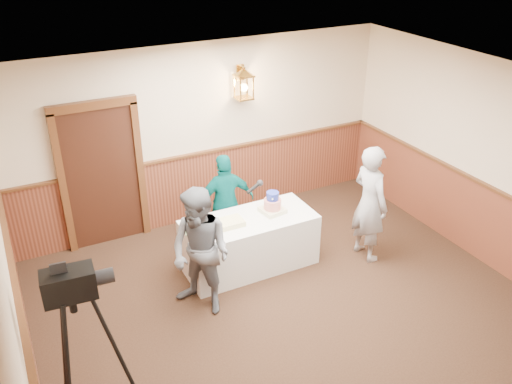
# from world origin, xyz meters

# --- Properties ---
(ground) EXTENTS (7.00, 7.00, 0.00)m
(ground) POSITION_xyz_m (0.00, 0.00, 0.00)
(ground) COLOR black
(ground) RESTS_ON ground
(room_shell) EXTENTS (6.02, 7.02, 2.81)m
(room_shell) POSITION_xyz_m (-0.05, 0.45, 1.52)
(room_shell) COLOR beige
(room_shell) RESTS_ON ground
(display_table) EXTENTS (1.80, 0.80, 0.75)m
(display_table) POSITION_xyz_m (-0.02, 1.90, 0.38)
(display_table) COLOR white
(display_table) RESTS_ON ground
(tiered_cake) EXTENTS (0.34, 0.34, 0.31)m
(tiered_cake) POSITION_xyz_m (0.34, 1.92, 0.87)
(tiered_cake) COLOR beige
(tiered_cake) RESTS_ON display_table
(sheet_cake_yellow) EXTENTS (0.34, 0.26, 0.07)m
(sheet_cake_yellow) POSITION_xyz_m (-0.32, 1.87, 0.79)
(sheet_cake_yellow) COLOR #F6DF93
(sheet_cake_yellow) RESTS_ON display_table
(sheet_cake_green) EXTENTS (0.40, 0.37, 0.08)m
(sheet_cake_green) POSITION_xyz_m (-0.74, 1.93, 0.79)
(sheet_cake_green) COLOR #9FC88D
(sheet_cake_green) RESTS_ON display_table
(interviewer) EXTENTS (1.55, 1.01, 1.65)m
(interviewer) POSITION_xyz_m (-0.94, 1.34, 0.82)
(interviewer) COLOR slate
(interviewer) RESTS_ON ground
(baker) EXTENTS (0.44, 0.64, 1.70)m
(baker) POSITION_xyz_m (1.57, 1.37, 0.85)
(baker) COLOR #98989C
(baker) RESTS_ON ground
(assistant_p) EXTENTS (0.88, 0.42, 1.46)m
(assistant_p) POSITION_xyz_m (-0.10, 2.51, 0.73)
(assistant_p) COLOR #055856
(assistant_p) RESTS_ON ground
(tv_camera_rig) EXTENTS (0.70, 0.66, 1.79)m
(tv_camera_rig) POSITION_xyz_m (-2.54, 0.22, 0.81)
(tv_camera_rig) COLOR black
(tv_camera_rig) RESTS_ON ground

